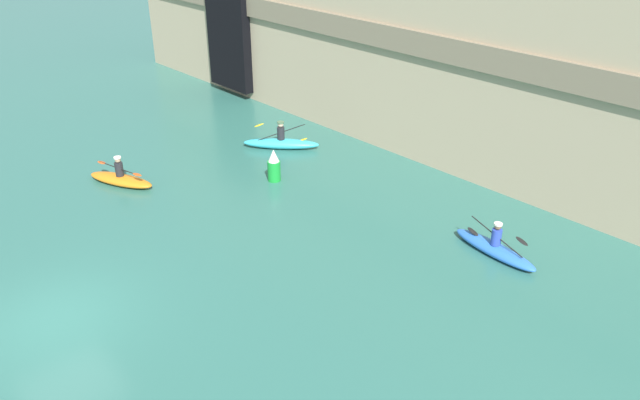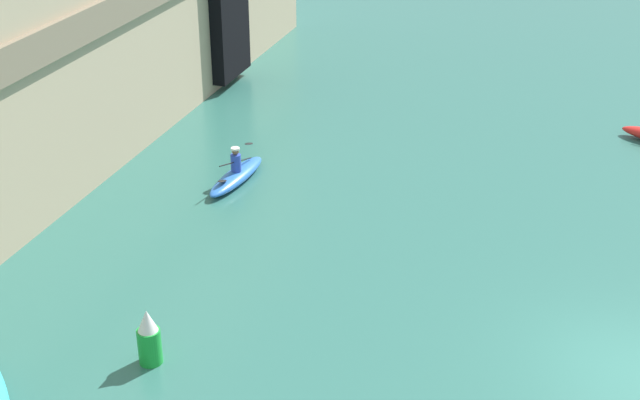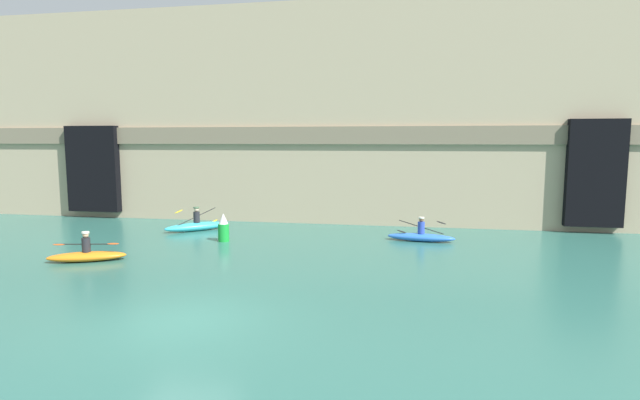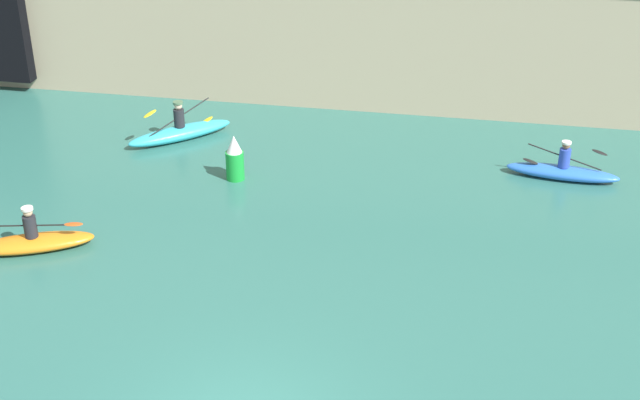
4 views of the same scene
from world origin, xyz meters
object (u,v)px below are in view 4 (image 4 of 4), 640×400
(kayak_orange, at_px, (33,241))
(marker_buoy, at_px, (235,159))
(kayak_blue, at_px, (563,171))
(kayak_cyan, at_px, (180,132))

(kayak_orange, distance_m, marker_buoy, 5.86)
(kayak_orange, height_order, kayak_blue, kayak_orange)
(kayak_orange, bearing_deg, kayak_blue, 2.57)
(marker_buoy, bearing_deg, kayak_orange, -129.31)
(kayak_cyan, bearing_deg, kayak_orange, 36.34)
(kayak_cyan, bearing_deg, marker_buoy, 93.60)
(kayak_orange, bearing_deg, kayak_cyan, 54.84)
(kayak_cyan, bearing_deg, kayak_blue, 134.65)
(kayak_orange, relative_size, marker_buoy, 2.26)
(kayak_blue, distance_m, marker_buoy, 8.97)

